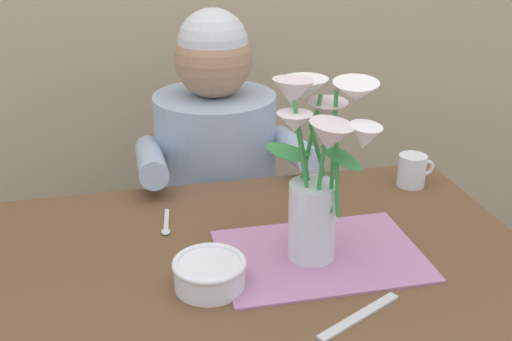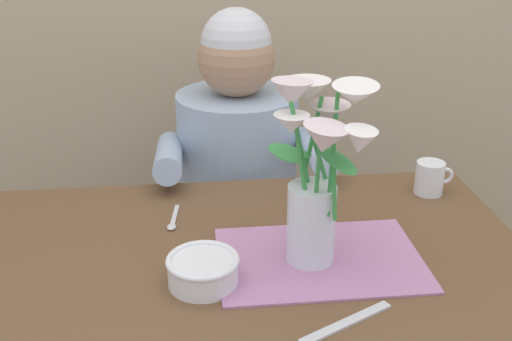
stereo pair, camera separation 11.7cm
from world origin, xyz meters
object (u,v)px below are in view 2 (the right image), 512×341
Objects in this scene: ceramic_bowl at (203,270)px; coffee_cup at (430,178)px; seated_person at (238,204)px; dinner_knife at (346,323)px; flower_vase at (316,164)px.

coffee_cup is (0.55, 0.33, 0.01)m from ceramic_bowl.
seated_person is 5.97× the size of dinner_knife.
coffee_cup is at bearing 30.51° from ceramic_bowl.
seated_person reaches higher than flower_vase.
ceramic_bowl is 0.72× the size of dinner_knife.
flower_vase reaches higher than ceramic_bowl.
dinner_knife is (0.12, -0.81, 0.18)m from seated_person.
coffee_cup is (0.44, -0.34, 0.22)m from seated_person.
seated_person is 0.84m from dinner_knife.
flower_vase is (0.10, -0.61, 0.38)m from seated_person.
coffee_cup is at bearing -34.09° from seated_person.
flower_vase is 2.68× the size of ceramic_bowl.
seated_person is at bearing 79.90° from ceramic_bowl.
ceramic_bowl is 1.46× the size of coffee_cup.
flower_vase is 0.47m from coffee_cup.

